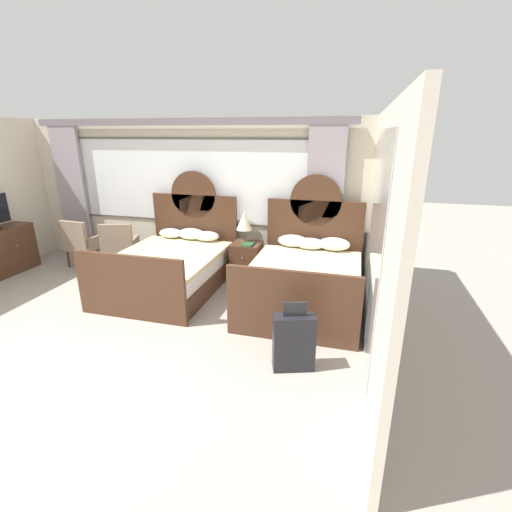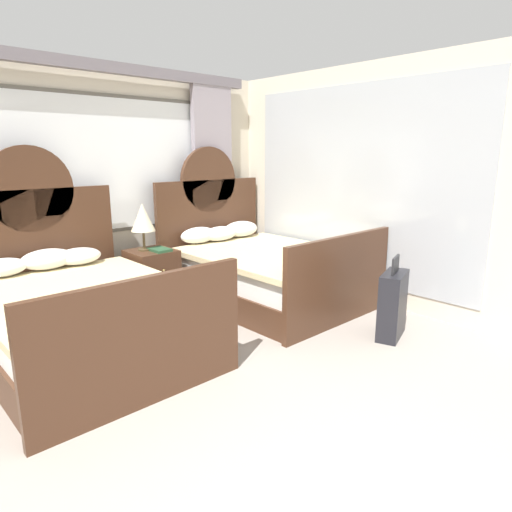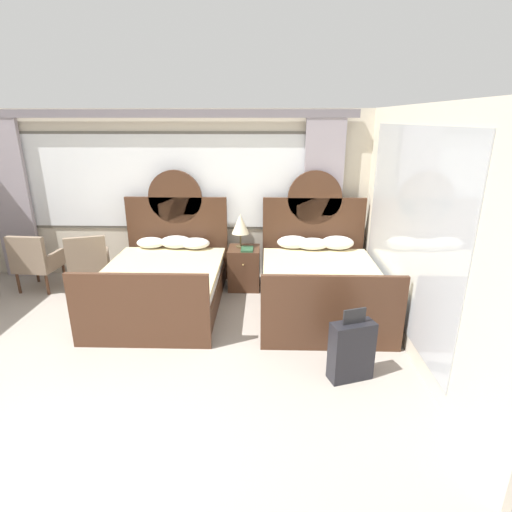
# 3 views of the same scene
# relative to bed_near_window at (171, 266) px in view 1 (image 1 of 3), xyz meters

# --- Properties ---
(ground_plane) EXTENTS (24.00, 24.00, 0.00)m
(ground_plane) POSITION_rel_bed_near_window_xyz_m (-0.18, -2.55, -0.36)
(ground_plane) COLOR #9E9389
(wall_back_window) EXTENTS (6.49, 0.22, 2.70)m
(wall_back_window) POSITION_rel_bed_near_window_xyz_m (-0.18, 1.20, 1.06)
(wall_back_window) COLOR beige
(wall_back_window) RESTS_ON ground_plane
(wall_right_mirror) EXTENTS (0.08, 4.35, 2.70)m
(wall_right_mirror) POSITION_rel_bed_near_window_xyz_m (3.10, -0.95, 0.99)
(wall_right_mirror) COLOR beige
(wall_right_mirror) RESTS_ON ground_plane
(bed_near_window) EXTENTS (1.62, 2.21, 1.80)m
(bed_near_window) POSITION_rel_bed_near_window_xyz_m (0.00, 0.00, 0.00)
(bed_near_window) COLOR #472B1C
(bed_near_window) RESTS_ON ground_plane
(bed_near_mirror) EXTENTS (1.62, 2.21, 1.80)m
(bed_near_mirror) POSITION_rel_bed_near_window_xyz_m (2.19, 0.00, 0.00)
(bed_near_mirror) COLOR #472B1C
(bed_near_mirror) RESTS_ON ground_plane
(nightstand_between_beds) EXTENTS (0.48, 0.51, 0.66)m
(nightstand_between_beds) POSITION_rel_bed_near_window_xyz_m (1.10, 0.66, -0.04)
(nightstand_between_beds) COLOR #472B1C
(nightstand_between_beds) RESTS_ON ground_plane
(table_lamp_on_nightstand) EXTENTS (0.27, 0.27, 0.53)m
(table_lamp_on_nightstand) POSITION_rel_bed_near_window_xyz_m (1.04, 0.71, 0.66)
(table_lamp_on_nightstand) COLOR brown
(table_lamp_on_nightstand) RESTS_ON nightstand_between_beds
(book_on_nightstand) EXTENTS (0.18, 0.26, 0.03)m
(book_on_nightstand) POSITION_rel_bed_near_window_xyz_m (1.15, 0.56, 0.31)
(book_on_nightstand) COLOR #285133
(book_on_nightstand) RESTS_ON nightstand_between_beds
(armchair_by_window_left) EXTENTS (0.72, 0.72, 0.91)m
(armchair_by_window_left) POSITION_rel_bed_near_window_xyz_m (-1.28, 0.48, 0.12)
(armchair_by_window_left) COLOR #84705B
(armchair_by_window_left) RESTS_ON ground_plane
(armchair_by_window_centre) EXTENTS (0.61, 0.61, 0.91)m
(armchair_by_window_centre) POSITION_rel_bed_near_window_xyz_m (-2.10, 0.47, 0.12)
(armchair_by_window_centre) COLOR #84705B
(armchair_by_window_centre) RESTS_ON ground_plane
(suitcase_on_floor) EXTENTS (0.48, 0.32, 0.79)m
(suitcase_on_floor) POSITION_rel_bed_near_window_xyz_m (2.31, -1.67, -0.04)
(suitcase_on_floor) COLOR black
(suitcase_on_floor) RESTS_ON ground_plane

